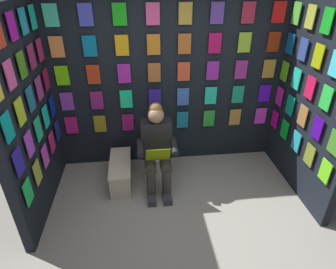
% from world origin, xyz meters
% --- Properties ---
extents(ground_plane, '(30.00, 30.00, 0.00)m').
position_xyz_m(ground_plane, '(0.00, 0.00, 0.00)').
color(ground_plane, '#9E998E').
extents(display_wall_back, '(3.34, 0.14, 2.38)m').
position_xyz_m(display_wall_back, '(0.00, -1.68, 1.20)').
color(display_wall_back, black).
rests_on(display_wall_back, ground).
extents(display_wall_left, '(0.14, 1.63, 2.38)m').
position_xyz_m(display_wall_left, '(-1.67, -0.81, 1.20)').
color(display_wall_left, black).
rests_on(display_wall_left, ground).
extents(display_wall_right, '(0.14, 1.63, 2.38)m').
position_xyz_m(display_wall_right, '(1.67, -0.81, 1.20)').
color(display_wall_right, black).
rests_on(display_wall_right, ground).
extents(toilet, '(0.41, 0.55, 0.77)m').
position_xyz_m(toilet, '(0.23, -1.21, 0.33)').
color(toilet, white).
rests_on(toilet, ground).
extents(person_reading, '(0.53, 0.68, 1.19)m').
position_xyz_m(person_reading, '(0.23, -0.99, 0.60)').
color(person_reading, black).
rests_on(person_reading, ground).
extents(comic_longbox_near, '(0.29, 0.76, 0.35)m').
position_xyz_m(comic_longbox_near, '(0.74, -1.09, 0.18)').
color(comic_longbox_near, beige).
rests_on(comic_longbox_near, ground).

